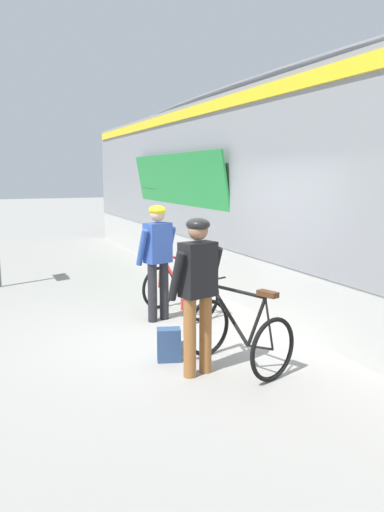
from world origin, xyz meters
TOP-DOWN VIEW (x-y plane):
  - ground_plane at (0.00, 0.00)m, footprint 80.00×80.00m
  - train_car at (3.19, 1.75)m, footprint 3.18×18.68m
  - cyclist_near_in_blue at (0.12, 0.96)m, footprint 0.66×0.43m
  - cyclist_far_in_dark at (-0.18, -1.19)m, footprint 0.65×0.40m
  - bicycle_near_red at (0.54, 1.12)m, footprint 1.04×1.25m
  - bicycle_far_black at (0.34, -1.20)m, footprint 1.01×1.24m
  - backpack_on_platform at (-0.33, -0.69)m, footprint 0.32×0.25m
  - water_bottle_near_the_bikes at (0.68, 1.35)m, footprint 0.07×0.07m
  - water_bottle_by_the_backpack at (-0.11, -0.58)m, footprint 0.06×0.06m

SIDE VIEW (x-z plane):
  - ground_plane at x=0.00m, z-range 0.00..0.00m
  - water_bottle_by_the_backpack at x=-0.11m, z-range 0.00..0.19m
  - water_bottle_near_the_bikes at x=0.68m, z-range 0.00..0.20m
  - backpack_on_platform at x=-0.33m, z-range 0.00..0.40m
  - bicycle_near_red at x=0.54m, z-range -0.09..0.89m
  - bicycle_far_black at x=0.34m, z-range -0.09..0.89m
  - cyclist_near_in_blue at x=0.12m, z-range 0.17..1.94m
  - cyclist_far_in_dark at x=-0.18m, z-range 0.17..1.94m
  - train_car at x=3.19m, z-range 0.03..3.91m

